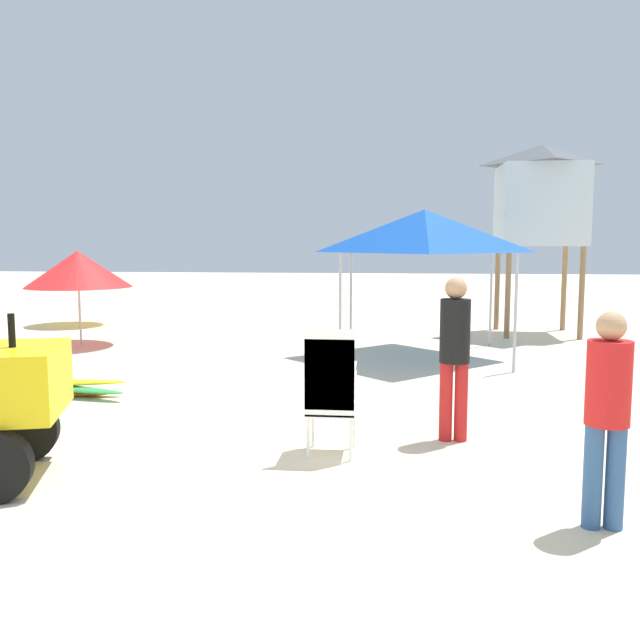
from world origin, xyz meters
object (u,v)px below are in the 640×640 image
Objects in this scene: lifeguard_near_right at (607,406)px; beach_umbrella_left at (78,269)px; lifeguard_near_left at (455,347)px; beach_umbrella_mid at (78,271)px; surfboard_pile at (47,387)px; popup_canopy at (424,231)px; stacked_plastic_chairs at (331,383)px; lifeguard_tower at (541,195)px.

lifeguard_near_right is 11.42m from beach_umbrella_left.
lifeguard_near_left is 0.92× the size of beach_umbrella_mid.
surfboard_pile is 0.83× the size of popup_canopy.
lifeguard_near_left is (1.25, 0.70, 0.27)m from stacked_plastic_chairs.
lifeguard_near_right is at bearing -82.30° from popup_canopy.
lifeguard_tower is 2.23× the size of beach_umbrella_mid.
beach_umbrella_left reaches higher than beach_umbrella_mid.
surfboard_pile is 1.13× the size of beach_umbrella_left.
beach_umbrella_mid is (-8.61, 9.31, 0.35)m from lifeguard_near_left.
lifeguard_tower is (8.02, 7.23, 3.03)m from surfboard_pile.
popup_canopy reaches higher than lifeguard_near_left.
popup_canopy reaches higher than beach_umbrella_left.
lifeguard_tower reaches higher than beach_umbrella_mid.
lifeguard_near_right is 11.30m from lifeguard_tower.
lifeguard_tower reaches higher than beach_umbrella_left.
beach_umbrella_mid is at bearing 126.33° from stacked_plastic_chairs.
lifeguard_tower reaches higher than lifeguard_near_right.
surfboard_pile is at bearing 151.45° from stacked_plastic_chairs.
beach_umbrella_left is at bearing 139.37° from lifeguard_near_left.
beach_umbrella_left is 1.11× the size of beach_umbrella_mid.
lifeguard_near_left is 0.41× the size of lifeguard_tower.
popup_canopy reaches higher than lifeguard_near_right.
popup_canopy is 1.36× the size of beach_umbrella_left.
lifeguard_tower reaches higher than lifeguard_near_left.
beach_umbrella_left reaches higher than surfboard_pile.
stacked_plastic_chairs reaches higher than surfboard_pile.
popup_canopy is 4.41m from lifeguard_tower.
beach_umbrella_left is (-1.62, 4.47, 1.44)m from surfboard_pile.
lifeguard_near_right is at bearing -67.01° from lifeguard_near_left.
beach_umbrella_left is (-9.64, -2.76, -1.58)m from lifeguard_tower.
lifeguard_near_left is at bearing 29.15° from stacked_plastic_chairs.
lifeguard_near_right is at bearing -30.48° from surfboard_pile.
surfboard_pile is at bearing -67.49° from beach_umbrella_mid.
stacked_plastic_chairs is 0.54× the size of surfboard_pile.
lifeguard_near_left is 0.82× the size of beach_umbrella_left.
popup_canopy is (5.29, 3.86, 2.19)m from surfboard_pile.
lifeguard_tower is at bearing -2.66° from beach_umbrella_mid.
lifeguard_near_right is 0.56× the size of popup_canopy.
popup_canopy is (-1.03, 7.58, 1.38)m from lifeguard_near_right.
beach_umbrella_left is at bearing -64.14° from beach_umbrella_mid.
popup_canopy is at bearing 97.70° from lifeguard_near_right.
stacked_plastic_chairs is 0.61× the size of beach_umbrella_left.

